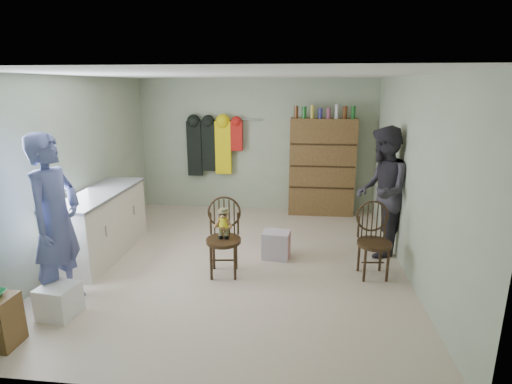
# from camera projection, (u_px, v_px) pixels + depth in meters

# --- Properties ---
(ground_plane) EXTENTS (5.00, 5.00, 0.00)m
(ground_plane) POSITION_uv_depth(u_px,v_px,m) (237.00, 261.00, 5.58)
(ground_plane) COLOR beige
(ground_plane) RESTS_ON ground
(room_walls) EXTENTS (5.00, 5.00, 5.00)m
(room_walls) POSITION_uv_depth(u_px,v_px,m) (241.00, 143.00, 5.68)
(room_walls) COLOR #A6B295
(room_walls) RESTS_ON ground
(counter) EXTENTS (0.64, 1.86, 0.94)m
(counter) POSITION_uv_depth(u_px,v_px,m) (101.00, 224.00, 5.66)
(counter) COLOR silver
(counter) RESTS_ON ground
(plastic_tub) EXTENTS (0.40, 0.39, 0.34)m
(plastic_tub) POSITION_uv_depth(u_px,v_px,m) (59.00, 301.00, 4.21)
(plastic_tub) COLOR white
(plastic_tub) RESTS_ON ground
(chair_front) EXTENTS (0.49, 0.49, 1.00)m
(chair_front) POSITION_uv_depth(u_px,v_px,m) (224.00, 231.00, 5.08)
(chair_front) COLOR #3B2614
(chair_front) RESTS_ON ground
(chair_far) EXTENTS (0.47, 0.47, 0.96)m
(chair_far) POSITION_uv_depth(u_px,v_px,m) (373.00, 237.00, 5.05)
(chair_far) COLOR #3B2614
(chair_far) RESTS_ON ground
(striped_bag) EXTENTS (0.40, 0.33, 0.39)m
(striped_bag) POSITION_uv_depth(u_px,v_px,m) (276.00, 245.00, 5.63)
(striped_bag) COLOR #E57273
(striped_bag) RESTS_ON ground
(person_left) EXTENTS (0.49, 0.72, 1.91)m
(person_left) POSITION_uv_depth(u_px,v_px,m) (56.00, 222.00, 4.28)
(person_left) COLOR #505A93
(person_left) RESTS_ON ground
(person_right) EXTENTS (0.85, 1.01, 1.84)m
(person_right) POSITION_uv_depth(u_px,v_px,m) (382.00, 192.00, 5.62)
(person_right) COLOR #2D2B33
(person_right) RESTS_ON ground
(dresser) EXTENTS (1.20, 0.39, 2.05)m
(dresser) POSITION_uv_depth(u_px,v_px,m) (322.00, 166.00, 7.41)
(dresser) COLOR brown
(dresser) RESTS_ON ground
(coat_rack) EXTENTS (1.42, 0.12, 1.09)m
(coat_rack) POSITION_uv_depth(u_px,v_px,m) (213.00, 146.00, 7.63)
(coat_rack) COLOR #99999E
(coat_rack) RESTS_ON ground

